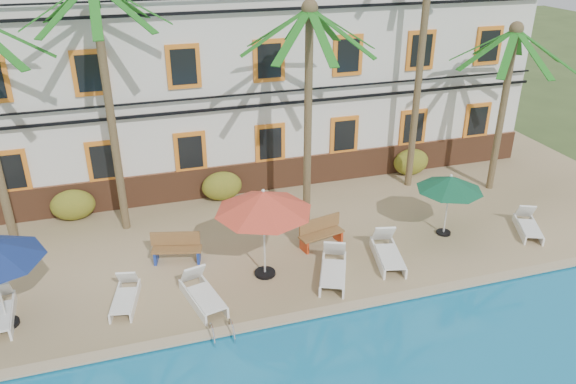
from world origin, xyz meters
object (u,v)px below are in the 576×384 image
object	(u,v)px
umbrella_red	(264,202)
lounger_c	(202,293)
bench_right	(320,232)
palm_c	(308,86)
palm_e	(507,84)
lounger_d	(333,268)
palm_d	(425,21)
umbrella_green	(450,183)
lounger_b	(125,296)
bench_left	(177,247)
lounger_e	(388,252)
pool_ladder	(222,335)
lounger_f	(528,225)
palm_b	(105,75)

from	to	relation	value
umbrella_red	lounger_c	xyz separation A→B (m)	(-1.98, -0.80, -2.10)
bench_right	palm_c	bearing A→B (deg)	86.14
palm_e	lounger_d	distance (m)	9.81
palm_c	umbrella_red	xyz separation A→B (m)	(-2.25, -2.80, -2.38)
palm_d	lounger_c	world-z (taller)	palm_d
umbrella_red	umbrella_green	world-z (taller)	umbrella_red
lounger_b	bench_left	distance (m)	2.43
lounger_c	palm_e	bearing A→B (deg)	18.48
bench_left	palm_c	bearing A→B (deg)	15.23
lounger_e	pool_ladder	size ratio (longest dim) A/B	2.81
lounger_d	lounger_e	size ratio (longest dim) A/B	1.01
palm_c	lounger_f	xyz separation A→B (m)	(6.82, -2.99, -4.51)
lounger_e	bench_right	size ratio (longest dim) A/B	1.33
umbrella_red	lounger_b	world-z (taller)	umbrella_red
palm_c	palm_e	size ratio (longest dim) A/B	1.17
lounger_e	palm_b	bearing A→B (deg)	149.08
pool_ladder	lounger_b	bearing A→B (deg)	137.56
palm_b	umbrella_red	bearing A→B (deg)	-47.58
umbrella_green	lounger_f	distance (m)	3.24
umbrella_green	lounger_c	xyz separation A→B (m)	(-8.32, -1.36, -1.55)
palm_b	bench_left	size ratio (longest dim) A/B	5.22
umbrella_red	bench_right	distance (m)	3.08
lounger_c	lounger_d	distance (m)	3.85
bench_right	pool_ladder	bearing A→B (deg)	-138.61
palm_c	umbrella_green	xyz separation A→B (m)	(4.09, -2.23, -2.93)
palm_b	palm_c	xyz separation A→B (m)	(6.03, -1.34, -0.47)
bench_right	pool_ladder	world-z (taller)	bench_right
lounger_e	pool_ladder	distance (m)	5.85
umbrella_red	lounger_e	distance (m)	4.34
lounger_d	bench_left	bearing A→B (deg)	151.61
lounger_c	lounger_e	size ratio (longest dim) A/B	0.97
lounger_b	lounger_f	size ratio (longest dim) A/B	0.96
lounger_e	palm_d	bearing A→B (deg)	55.58
palm_d	pool_ladder	distance (m)	12.74
palm_d	umbrella_green	xyz separation A→B (m)	(-0.73, -3.83, -4.46)
palm_c	lounger_f	size ratio (longest dim) A/B	4.07
lounger_d	pool_ladder	bearing A→B (deg)	-156.48
lounger_c	lounger_e	xyz separation A→B (m)	(5.76, 0.40, 0.01)
palm_b	palm_d	xyz separation A→B (m)	(10.84, 0.26, 1.07)
lounger_c	bench_left	bearing A→B (deg)	99.04
palm_e	lounger_f	distance (m)	5.24
palm_e	lounger_d	bearing A→B (deg)	-154.09
umbrella_red	bench_right	size ratio (longest dim) A/B	1.79
palm_d	lounger_d	size ratio (longest dim) A/B	4.78
palm_b	palm_e	xyz separation A→B (m)	(13.76, -0.93, -1.09)
lounger_c	pool_ladder	distance (m)	1.56
palm_d	palm_e	xyz separation A→B (m)	(2.92, -1.20, -2.16)
lounger_c	bench_right	xyz separation A→B (m)	(4.12, 1.90, 0.18)
palm_b	bench_right	xyz separation A→B (m)	(5.92, -3.03, -4.77)
lounger_b	pool_ladder	size ratio (longest dim) A/B	2.33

